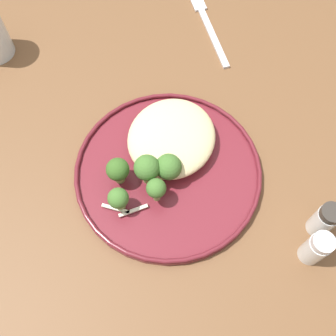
% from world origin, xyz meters
% --- Properties ---
extents(ground, '(6.00, 6.00, 0.00)m').
position_xyz_m(ground, '(0.00, 0.00, 0.00)').
color(ground, '#2D2B28').
extents(wooden_dining_table, '(1.40, 1.00, 0.74)m').
position_xyz_m(wooden_dining_table, '(0.00, 0.00, 0.66)').
color(wooden_dining_table, brown).
rests_on(wooden_dining_table, ground).
extents(dinner_plate, '(0.29, 0.29, 0.02)m').
position_xyz_m(dinner_plate, '(-0.06, -0.03, 0.75)').
color(dinner_plate, maroon).
rests_on(dinner_plate, wooden_dining_table).
extents(noodle_bed, '(0.15, 0.14, 0.04)m').
position_xyz_m(noodle_bed, '(-0.01, -0.02, 0.77)').
color(noodle_bed, beige).
rests_on(noodle_bed, dinner_plate).
extents(seared_scallop_tilted_round, '(0.03, 0.03, 0.02)m').
position_xyz_m(seared_scallop_tilted_round, '(-0.03, -0.04, 0.76)').
color(seared_scallop_tilted_round, '#DBB77A').
rests_on(seared_scallop_tilted_round, dinner_plate).
extents(seared_scallop_front_small, '(0.04, 0.04, 0.01)m').
position_xyz_m(seared_scallop_front_small, '(0.01, -0.02, 0.76)').
color(seared_scallop_front_small, '#E5C689').
rests_on(seared_scallop_front_small, dinner_plate).
extents(seared_scallop_right_edge, '(0.03, 0.03, 0.01)m').
position_xyz_m(seared_scallop_right_edge, '(-0.03, 0.03, 0.76)').
color(seared_scallop_right_edge, '#E5C689').
rests_on(seared_scallop_right_edge, dinner_plate).
extents(seared_scallop_center_golden, '(0.03, 0.03, 0.01)m').
position_xyz_m(seared_scallop_center_golden, '(-0.05, -0.04, 0.76)').
color(seared_scallop_center_golden, '#E5C689').
rests_on(seared_scallop_center_golden, dinner_plate).
extents(seared_scallop_large_seared, '(0.03, 0.03, 0.02)m').
position_xyz_m(seared_scallop_large_seared, '(-0.02, -0.07, 0.76)').
color(seared_scallop_large_seared, '#E5C689').
rests_on(seared_scallop_large_seared, dinner_plate).
extents(seared_scallop_on_noodles, '(0.03, 0.03, 0.02)m').
position_xyz_m(seared_scallop_on_noodles, '(-0.02, 0.00, 0.76)').
color(seared_scallop_on_noodles, '#DBB77A').
rests_on(seared_scallop_on_noodles, dinner_plate).
extents(broccoli_floret_split_head, '(0.03, 0.03, 0.05)m').
position_xyz_m(broccoli_floret_split_head, '(-0.14, 0.01, 0.78)').
color(broccoli_floret_split_head, '#89A356').
rests_on(broccoli_floret_split_head, dinner_plate).
extents(broccoli_floret_beside_noodles, '(0.03, 0.03, 0.05)m').
position_xyz_m(broccoli_floret_beside_noodles, '(-0.10, -0.03, 0.78)').
color(broccoli_floret_beside_noodles, '#89A356').
rests_on(broccoli_floret_beside_noodles, dinner_plate).
extents(broccoli_floret_left_leaning, '(0.04, 0.04, 0.06)m').
position_xyz_m(broccoli_floret_left_leaning, '(-0.08, -0.01, 0.79)').
color(broccoli_floret_left_leaning, '#7A994C').
rests_on(broccoli_floret_left_leaning, dinner_plate).
extents(broccoli_floret_center_pile, '(0.03, 0.03, 0.05)m').
position_xyz_m(broccoli_floret_center_pile, '(-0.10, 0.03, 0.78)').
color(broccoli_floret_center_pile, '#7A994C').
rests_on(broccoli_floret_center_pile, dinner_plate).
extents(broccoli_floret_near_rim, '(0.04, 0.04, 0.05)m').
position_xyz_m(broccoli_floret_near_rim, '(-0.07, -0.04, 0.78)').
color(broccoli_floret_near_rim, '#7A994C').
rests_on(broccoli_floret_near_rim, dinner_plate).
extents(onion_sliver_curled_piece, '(0.02, 0.05, 0.00)m').
position_xyz_m(onion_sliver_curled_piece, '(-0.05, -0.03, 0.75)').
color(onion_sliver_curled_piece, silver).
rests_on(onion_sliver_curled_piece, dinner_plate).
extents(onion_sliver_long_sliver, '(0.01, 0.04, 0.00)m').
position_xyz_m(onion_sliver_long_sliver, '(-0.15, 0.01, 0.75)').
color(onion_sliver_long_sliver, silver).
rests_on(onion_sliver_long_sliver, dinner_plate).
extents(onion_sliver_short_strip, '(0.04, 0.04, 0.00)m').
position_xyz_m(onion_sliver_short_strip, '(-0.14, -0.01, 0.75)').
color(onion_sliver_short_strip, silver).
rests_on(onion_sliver_short_strip, dinner_plate).
extents(dinner_fork, '(0.15, 0.13, 0.00)m').
position_xyz_m(dinner_fork, '(0.26, 0.02, 0.74)').
color(dinner_fork, silver).
rests_on(dinner_fork, wooden_dining_table).
extents(salt_shaker, '(0.03, 0.03, 0.07)m').
position_xyz_m(salt_shaker, '(-0.09, -0.27, 0.77)').
color(salt_shaker, white).
rests_on(salt_shaker, wooden_dining_table).
extents(pepper_shaker, '(0.03, 0.03, 0.07)m').
position_xyz_m(pepper_shaker, '(-0.05, -0.27, 0.77)').
color(pepper_shaker, white).
rests_on(pepper_shaker, wooden_dining_table).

